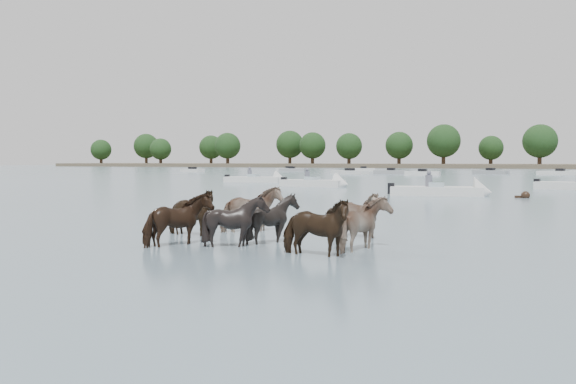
% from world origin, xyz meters
% --- Properties ---
extents(ground, '(400.00, 400.00, 0.00)m').
position_xyz_m(ground, '(0.00, 0.00, 0.00)').
color(ground, slate).
rests_on(ground, ground).
extents(shoreline, '(160.00, 30.00, 1.00)m').
position_xyz_m(shoreline, '(-70.00, 150.00, 0.50)').
color(shoreline, '#4C4233').
rests_on(shoreline, ground).
extents(pony_herd, '(6.11, 4.32, 1.33)m').
position_xyz_m(pony_herd, '(-1.35, -0.25, 0.50)').
color(pony_herd, black).
rests_on(pony_herd, ground).
extents(swimming_pony, '(0.72, 0.44, 0.44)m').
position_xyz_m(swimming_pony, '(2.86, 19.63, 0.10)').
color(swimming_pony, black).
rests_on(swimming_pony, ground).
extents(motorboat_a, '(5.20, 1.67, 1.92)m').
position_xyz_m(motorboat_a, '(-11.09, 27.33, 0.23)').
color(motorboat_a, silver).
rests_on(motorboat_a, ground).
extents(motorboat_b, '(5.46, 2.60, 1.92)m').
position_xyz_m(motorboat_b, '(-0.78, 19.99, 0.23)').
color(motorboat_b, silver).
rests_on(motorboat_b, ground).
extents(motorboat_f, '(5.67, 2.25, 1.92)m').
position_xyz_m(motorboat_f, '(-18.89, 33.02, 0.23)').
color(motorboat_f, silver).
rests_on(motorboat_f, ground).
extents(distant_flotilla, '(103.74, 29.25, 0.93)m').
position_xyz_m(distant_flotilla, '(0.26, 75.52, 0.26)').
color(distant_flotilla, silver).
rests_on(distant_flotilla, ground).
extents(treeline, '(146.48, 19.25, 11.32)m').
position_xyz_m(treeline, '(-69.19, 149.75, 6.35)').
color(treeline, '#382619').
rests_on(treeline, ground).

